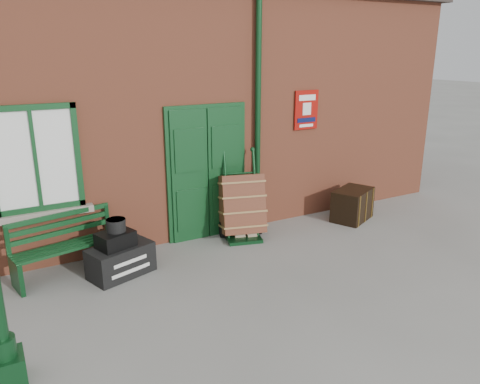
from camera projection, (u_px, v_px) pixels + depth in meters
ground at (268, 264)px, 7.04m from camera, size 80.00×80.00×0.00m
station_building at (177, 98)px, 9.33m from camera, size 10.30×4.30×4.36m
bench at (66, 244)px, 6.62m from camera, size 1.54×0.75×0.92m
houdini_trunk at (121, 260)px, 6.66m from camera, size 0.99×0.74×0.44m
strongbox at (116, 239)px, 6.54m from camera, size 0.57×0.49×0.22m
hatbox at (116, 225)px, 6.52m from camera, size 0.33×0.33×0.18m
suitcase_back at (235, 219)px, 8.01m from camera, size 0.39×0.50×0.64m
suitcase_front at (247, 221)px, 8.02m from camera, size 0.37×0.46×0.55m
porter_trolley at (241, 205)px, 7.92m from camera, size 0.89×0.93×1.48m
dark_trunk at (352, 205)px, 8.82m from camera, size 0.97×0.83×0.59m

